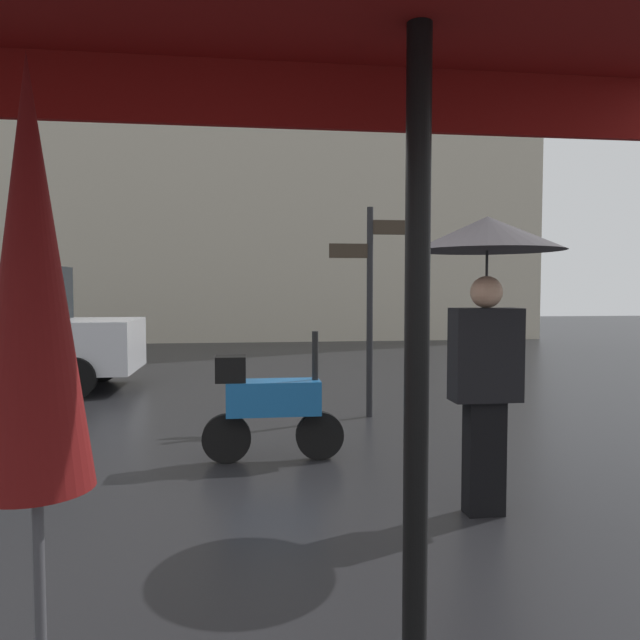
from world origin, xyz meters
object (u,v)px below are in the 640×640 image
(pedestrian_with_umbrella, at_px, (487,279))
(parked_scooter, at_px, (269,403))
(folded_patio_umbrella_near, at_px, (32,304))
(street_signpost, at_px, (370,290))

(pedestrian_with_umbrella, relative_size, parked_scooter, 1.60)
(pedestrian_with_umbrella, distance_m, parked_scooter, 2.42)
(folded_patio_umbrella_near, height_order, pedestrian_with_umbrella, folded_patio_umbrella_near)
(folded_patio_umbrella_near, height_order, parked_scooter, folded_patio_umbrella_near)
(pedestrian_with_umbrella, bearing_deg, folded_patio_umbrella_near, -64.63)
(folded_patio_umbrella_near, relative_size, street_signpost, 0.89)
(folded_patio_umbrella_near, height_order, street_signpost, street_signpost)
(pedestrian_with_umbrella, height_order, parked_scooter, pedestrian_with_umbrella)
(folded_patio_umbrella_near, distance_m, parked_scooter, 3.87)
(folded_patio_umbrella_near, bearing_deg, pedestrian_with_umbrella, 41.67)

